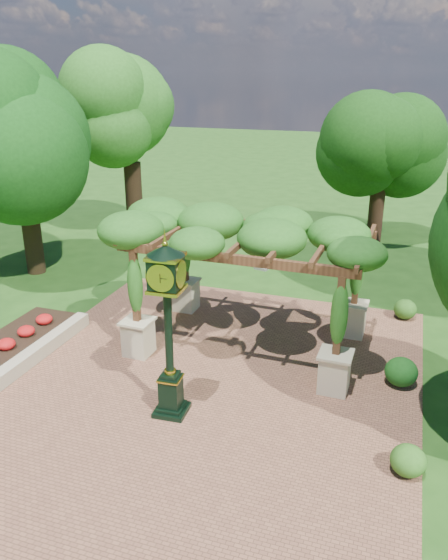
% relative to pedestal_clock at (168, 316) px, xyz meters
% --- Properties ---
extents(ground, '(120.00, 120.00, 0.00)m').
position_rel_pedestal_clock_xyz_m(ground, '(0.27, 0.29, -2.38)').
color(ground, '#1E4714').
rests_on(ground, ground).
extents(brick_plaza, '(10.00, 12.00, 0.04)m').
position_rel_pedestal_clock_xyz_m(brick_plaza, '(0.27, 1.29, -2.36)').
color(brick_plaza, brown).
rests_on(brick_plaza, ground).
extents(border_wall, '(0.35, 5.00, 0.40)m').
position_rel_pedestal_clock_xyz_m(border_wall, '(-4.33, 0.79, -2.18)').
color(border_wall, '#C6B793').
rests_on(border_wall, ground).
extents(flower_bed, '(1.50, 5.00, 0.36)m').
position_rel_pedestal_clock_xyz_m(flower_bed, '(-5.23, 0.79, -2.20)').
color(flower_bed, red).
rests_on(flower_bed, ground).
extents(pedestal_clock, '(0.83, 0.83, 3.96)m').
position_rel_pedestal_clock_xyz_m(pedestal_clock, '(0.00, 0.00, 0.00)').
color(pedestal_clock, black).
rests_on(pedestal_clock, brick_plaza).
extents(pergola, '(6.08, 3.91, 3.78)m').
position_rel_pedestal_clock_xyz_m(pergola, '(0.70, 3.68, 0.72)').
color(pergola, beige).
rests_on(pergola, brick_plaza).
extents(sundial, '(0.63, 0.63, 0.93)m').
position_rel_pedestal_clock_xyz_m(sundial, '(-0.56, 9.84, -1.97)').
color(sundial, gray).
rests_on(sundial, ground).
extents(shrub_front, '(0.77, 0.77, 0.60)m').
position_rel_pedestal_clock_xyz_m(shrub_front, '(4.99, -0.38, -2.04)').
color(shrub_front, '#2E621C').
rests_on(shrub_front, brick_plaza).
extents(shrub_mid, '(0.92, 0.92, 0.70)m').
position_rel_pedestal_clock_xyz_m(shrub_mid, '(4.74, 2.82, -1.99)').
color(shrub_mid, '#174C15').
rests_on(shrub_mid, brick_plaza).
extents(shrub_back, '(0.87, 0.87, 0.61)m').
position_rel_pedestal_clock_xyz_m(shrub_back, '(4.72, 6.80, -2.03)').
color(shrub_back, '#295719').
rests_on(shrub_back, brick_plaza).
extents(tree_west_near, '(4.37, 4.37, 7.95)m').
position_rel_pedestal_clock_xyz_m(tree_west_near, '(-8.55, 6.70, 3.08)').
color(tree_west_near, black).
rests_on(tree_west_near, ground).
extents(tree_west_far, '(4.01, 4.01, 8.58)m').
position_rel_pedestal_clock_xyz_m(tree_west_far, '(-7.34, 12.42, 3.48)').
color(tree_west_far, black).
rests_on(tree_west_far, ground).
extents(tree_north, '(3.92, 3.92, 6.63)m').
position_rel_pedestal_clock_xyz_m(tree_north, '(3.16, 14.71, 2.17)').
color(tree_north, '#331E14').
rests_on(tree_north, ground).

